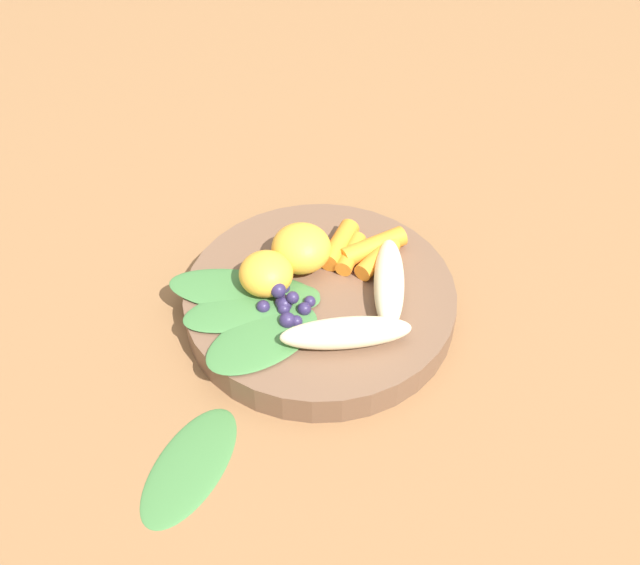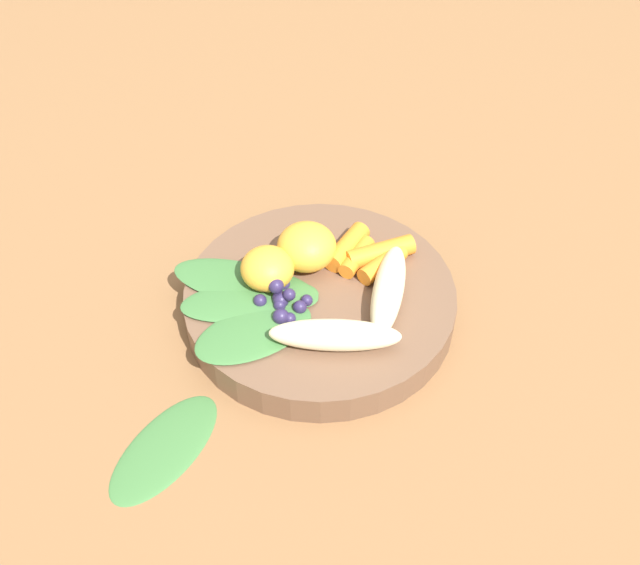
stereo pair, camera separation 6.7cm
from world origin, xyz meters
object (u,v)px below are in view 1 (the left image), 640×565
at_px(banana_peeled_left, 389,283).
at_px(banana_peeled_right, 346,333).
at_px(kale_leaf_stray, 190,464).
at_px(bowl, 320,301).
at_px(orange_segment_near, 266,274).

xyz_separation_m(banana_peeled_left, banana_peeled_right, (-0.07, 0.01, 0.00)).
bearing_deg(kale_leaf_stray, bowl, 171.85).
distance_m(banana_peeled_right, kale_leaf_stray, 0.16).
distance_m(bowl, orange_segment_near, 0.06).
xyz_separation_m(orange_segment_near, kale_leaf_stray, (-0.17, -0.02, -0.04)).
bearing_deg(banana_peeled_right, banana_peeled_left, 50.09).
relative_size(banana_peeled_right, orange_segment_near, 2.28).
relative_size(banana_peeled_right, kale_leaf_stray, 0.96).
relative_size(bowl, banana_peeled_right, 2.23).
height_order(banana_peeled_left, orange_segment_near, orange_segment_near).
bearing_deg(bowl, orange_segment_near, 111.92).
height_order(orange_segment_near, kale_leaf_stray, orange_segment_near).
relative_size(bowl, kale_leaf_stray, 2.13).
distance_m(banana_peeled_left, orange_segment_near, 0.11).
bearing_deg(banana_peeled_right, orange_segment_near, 130.68).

